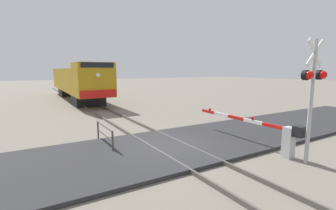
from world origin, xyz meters
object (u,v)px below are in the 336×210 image
at_px(crossing_gate, 273,133).
at_px(locomotive, 78,81).
at_px(crossing_signal, 313,87).
at_px(guard_railing, 105,133).

bearing_deg(crossing_gate, locomotive, 98.50).
relative_size(crossing_signal, guard_railing, 1.93).
height_order(crossing_signal, guard_railing, crossing_signal).
relative_size(crossing_gate, guard_railing, 2.50).
height_order(locomotive, crossing_gate, locomotive).
height_order(crossing_signal, crossing_gate, crossing_signal).
bearing_deg(guard_railing, crossing_signal, -44.98).
distance_m(locomotive, guard_railing, 18.19).
xyz_separation_m(locomotive, crossing_gate, (3.32, -22.25, -1.30)).
bearing_deg(crossing_signal, guard_railing, 135.02).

